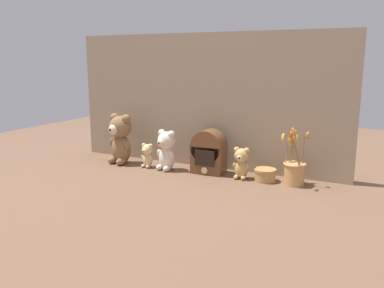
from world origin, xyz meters
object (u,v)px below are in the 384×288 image
teddy_bear_large (120,138)px  teddy_bear_small (241,162)px  flower_vase (294,169)px  decorative_tin_tall (265,175)px  teddy_bear_medium (166,149)px  vintage_radio (209,152)px  teddy_bear_tiny (147,155)px

teddy_bear_large → teddy_bear_small: size_ratio=1.78×
flower_vase → decorative_tin_tall: flower_vase is taller
teddy_bear_large → flower_vase: bearing=2.0°
teddy_bear_small → flower_vase: bearing=3.8°
teddy_bear_large → teddy_bear_medium: size_ratio=1.31×
flower_vase → decorative_tin_tall: 0.15m
teddy_bear_large → teddy_bear_small: 0.76m
teddy_bear_large → vintage_radio: bearing=4.6°
teddy_bear_tiny → flower_vase: bearing=3.1°
flower_vase → vintage_radio: (-0.47, 0.01, 0.04)m
flower_vase → teddy_bear_large: bearing=-178.0°
decorative_tin_tall → teddy_bear_large: bearing=-177.9°
teddy_bear_large → teddy_bear_medium: 0.32m
teddy_bear_small → flower_vase: (0.27, 0.02, -0.01)m
teddy_bear_medium → teddy_bear_tiny: 0.14m
flower_vase → decorative_tin_tall: (-0.15, -0.00, -0.05)m
teddy_bear_tiny → vintage_radio: bearing=8.3°
flower_vase → teddy_bear_small: bearing=-176.2°
teddy_bear_large → teddy_bear_small: (0.75, 0.02, -0.07)m
flower_vase → teddy_bear_tiny: bearing=-176.9°
teddy_bear_tiny → vintage_radio: 0.37m
teddy_bear_medium → flower_vase: flower_vase is taller
vintage_radio → decorative_tin_tall: vintage_radio is taller
flower_vase → vintage_radio: 0.47m
teddy_bear_tiny → flower_vase: (0.84, 0.05, 0.01)m
vintage_radio → teddy_bear_tiny: bearing=-171.7°
teddy_bear_large → teddy_bear_small: bearing=1.4°
teddy_bear_medium → teddy_bear_tiny: size_ratio=1.62×
vintage_radio → decorative_tin_tall: 0.33m
teddy_bear_tiny → decorative_tin_tall: (0.69, 0.04, -0.04)m
teddy_bear_medium → teddy_bear_small: bearing=3.2°
teddy_bear_large → decorative_tin_tall: 0.89m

